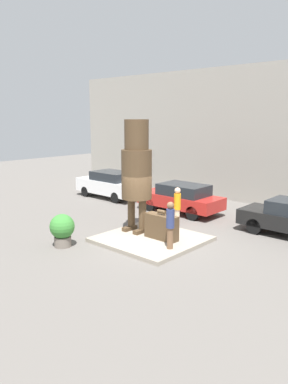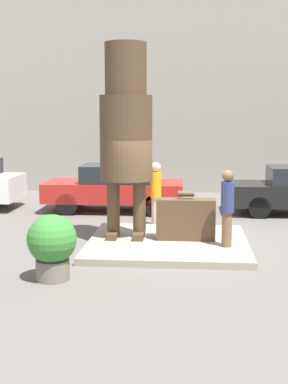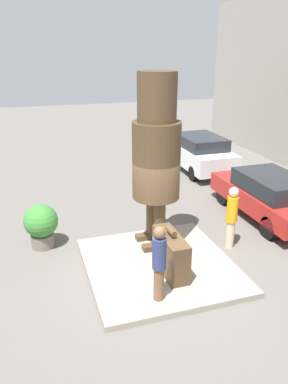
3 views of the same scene
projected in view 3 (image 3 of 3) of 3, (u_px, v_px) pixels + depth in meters
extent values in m
plane|color=#605B56|center=(159.00, 268.00, 9.50)|extent=(60.00, 60.00, 0.00)
cube|color=gray|center=(159.00, 266.00, 9.47)|extent=(3.73, 3.62, 0.15)
cube|color=#4C3823|center=(148.00, 236.00, 10.64)|extent=(0.24, 0.71, 0.15)
cube|color=#4C3823|center=(155.00, 247.00, 10.08)|extent=(0.24, 0.71, 0.15)
cylinder|color=#4C3823|center=(152.00, 213.00, 10.42)|extent=(0.31, 0.31, 1.24)
cylinder|color=#4C3823|center=(160.00, 223.00, 9.85)|extent=(0.31, 0.31, 1.24)
cylinder|color=#4C3823|center=(156.00, 161.00, 9.55)|extent=(1.24, 1.24, 1.99)
cylinder|color=#4C3823|center=(157.00, 97.00, 8.98)|extent=(0.97, 0.97, 1.20)
cube|color=#4C3823|center=(171.00, 254.00, 8.94)|extent=(1.38, 0.46, 0.97)
cylinder|color=#4C3823|center=(171.00, 231.00, 8.72)|extent=(0.38, 0.14, 0.14)
cylinder|color=brown|center=(159.00, 283.00, 7.97)|extent=(0.23, 0.23, 0.78)
cylinder|color=navy|center=(159.00, 253.00, 7.71)|extent=(0.29, 0.29, 0.69)
sphere|color=brown|center=(160.00, 233.00, 7.54)|extent=(0.26, 0.26, 0.26)
cube|color=silver|center=(198.00, 155.00, 16.94)|extent=(4.34, 1.85, 0.79)
cube|color=#1E2328|center=(201.00, 142.00, 16.51)|extent=(2.39, 1.66, 0.51)
cylinder|color=black|center=(170.00, 157.00, 18.04)|extent=(0.63, 0.18, 0.63)
cylinder|color=black|center=(201.00, 154.00, 18.51)|extent=(0.63, 0.18, 0.63)
cylinder|color=black|center=(193.00, 173.00, 15.65)|extent=(0.63, 0.18, 0.63)
cylinder|color=black|center=(228.00, 170.00, 16.12)|extent=(0.63, 0.18, 0.63)
cube|color=#B2231E|center=(266.00, 198.00, 12.21)|extent=(4.37, 1.80, 0.61)
cube|color=#1E2328|center=(273.00, 184.00, 11.81)|extent=(2.40, 1.62, 0.55)
cylinder|color=black|center=(223.00, 195.00, 13.29)|extent=(0.68, 0.18, 0.68)
cylinder|color=black|center=(263.00, 190.00, 13.75)|extent=(0.68, 0.18, 0.68)
cylinder|color=black|center=(269.00, 228.00, 10.88)|extent=(0.68, 0.18, 0.68)
cylinder|color=#70665B|center=(43.00, 240.00, 10.49)|extent=(0.64, 0.64, 0.39)
sphere|color=#387F33|center=(41.00, 221.00, 10.28)|extent=(0.94, 0.94, 0.94)
cylinder|color=beige|center=(230.00, 234.00, 10.37)|extent=(0.23, 0.23, 0.81)
cylinder|color=orange|center=(232.00, 209.00, 10.10)|extent=(0.30, 0.30, 0.72)
sphere|color=beige|center=(234.00, 192.00, 9.92)|extent=(0.27, 0.27, 0.27)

